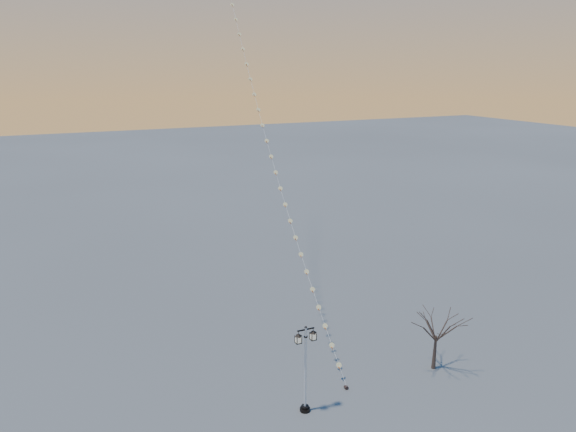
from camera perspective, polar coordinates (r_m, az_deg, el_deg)
ground at (r=30.96m, az=4.31°, el=-21.12°), size 300.00×300.00×0.00m
street_lamp at (r=29.35m, az=1.97°, el=-16.35°), size 1.36×0.59×5.35m
bare_tree at (r=34.36m, az=16.35°, el=-11.86°), size 2.59×2.59×4.29m
kite_train at (r=44.50m, az=-4.10°, el=18.68°), size 3.07×37.96×41.67m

